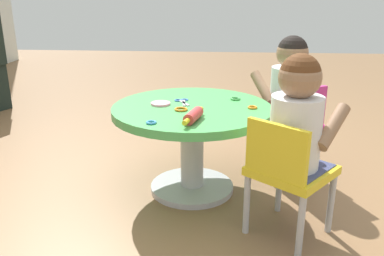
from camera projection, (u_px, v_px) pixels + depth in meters
name	position (u px, v px, depth m)	size (l,w,h in m)	color
ground_plane	(192.00, 189.00, 2.19)	(10.00, 10.00, 0.00)	olive
craft_table	(192.00, 129.00, 2.08)	(0.80, 0.80, 0.47)	silver
child_chair_left	(288.00, 171.00, 1.69)	(0.42, 0.42, 0.54)	#B7B7BC
seated_child_left	(297.00, 117.00, 1.64)	(0.44, 0.43, 0.51)	#3F4772
child_chair_right	(290.00, 124.00, 2.27)	(0.40, 0.40, 0.54)	#B7B7BC
seated_child_right	(289.00, 83.00, 2.24)	(0.43, 0.40, 0.51)	#3F4772
rolling_pin	(193.00, 116.00, 1.80)	(0.23, 0.08, 0.05)	#D83F3F
craft_scissors	(182.00, 101.00, 2.11)	(0.14, 0.09, 0.01)	silver
playdough_blob_0	(161.00, 104.00, 2.07)	(0.10, 0.10, 0.01)	pink
cookie_cutter_0	(235.00, 99.00, 2.16)	(0.05, 0.05, 0.01)	#4CB259
cookie_cutter_1	(181.00, 109.00, 1.97)	(0.06, 0.06, 0.01)	orange
cookie_cutter_2	(252.00, 107.00, 2.00)	(0.05, 0.05, 0.01)	orange
cookie_cutter_3	(151.00, 122.00, 1.78)	(0.05, 0.05, 0.01)	#3F99D8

